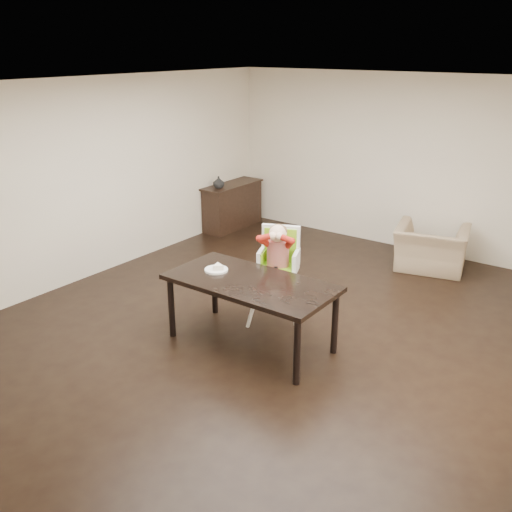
{
  "coord_description": "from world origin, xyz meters",
  "views": [
    {
      "loc": [
        3.3,
        -4.92,
        3.09
      ],
      "look_at": [
        -0.15,
        -0.2,
        0.9
      ],
      "focal_mm": 40.0,
      "sensor_mm": 36.0,
      "label": 1
    }
  ],
  "objects": [
    {
      "name": "vase",
      "position": [
        -2.78,
        2.34,
        0.89
      ],
      "size": [
        0.2,
        0.21,
        0.19
      ],
      "primitive_type": "imported",
      "rotation": [
        0.0,
        0.0,
        0.05
      ],
      "color": "#99999E",
      "rests_on": "sideboard"
    },
    {
      "name": "ground",
      "position": [
        0.0,
        0.0,
        0.0
      ],
      "size": [
        7.0,
        7.0,
        0.0
      ],
      "primitive_type": "plane",
      "color": "black",
      "rests_on": "ground"
    },
    {
      "name": "dining_table",
      "position": [
        0.0,
        -0.5,
        0.67
      ],
      "size": [
        1.8,
        0.9,
        0.75
      ],
      "color": "black",
      "rests_on": "ground"
    },
    {
      "name": "room_walls",
      "position": [
        0.0,
        0.0,
        1.86
      ],
      "size": [
        6.02,
        7.02,
        2.71
      ],
      "color": "beige",
      "rests_on": "ground"
    },
    {
      "name": "armchair",
      "position": [
        0.79,
        2.8,
        0.43
      ],
      "size": [
        1.11,
        0.85,
        0.86
      ],
      "primitive_type": "imported",
      "rotation": [
        0.0,
        0.0,
        3.37
      ],
      "color": "#988061",
      "rests_on": "ground"
    },
    {
      "name": "plate",
      "position": [
        -0.46,
        -0.5,
        0.78
      ],
      "size": [
        0.32,
        0.32,
        0.07
      ],
      "rotation": [
        0.0,
        0.0,
        0.29
      ],
      "color": "white",
      "rests_on": "dining_table"
    },
    {
      "name": "sideboard",
      "position": [
        -2.78,
        2.7,
        0.4
      ],
      "size": [
        0.44,
        1.26,
        0.79
      ],
      "color": "black",
      "rests_on": "ground"
    },
    {
      "name": "high_chair",
      "position": [
        -0.12,
        0.19,
        0.83
      ],
      "size": [
        0.64,
        0.64,
        1.18
      ],
      "rotation": [
        0.0,
        0.0,
        0.4
      ],
      "color": "white",
      "rests_on": "ground"
    }
  ]
}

